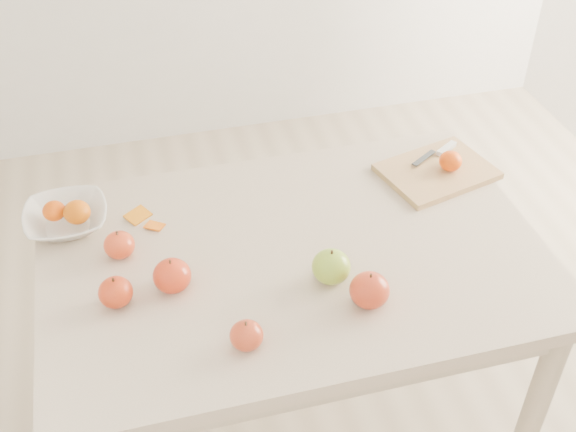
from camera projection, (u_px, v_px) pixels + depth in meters
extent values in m
cube|color=beige|center=(293.00, 257.00, 1.74)|extent=(1.20, 0.80, 0.04)
cylinder|color=#BCAA8E|center=(86.00, 307.00, 2.13)|extent=(0.06, 0.06, 0.71)
cylinder|color=#BCAA8E|center=(426.00, 245.00, 2.34)|extent=(0.06, 0.06, 0.71)
cylinder|color=#BCAA8E|center=(532.00, 417.00, 1.83)|extent=(0.06, 0.06, 0.71)
cube|color=tan|center=(437.00, 171.00, 1.97)|extent=(0.33, 0.28, 0.02)
ellipsoid|color=red|center=(451.00, 161.00, 1.94)|extent=(0.06, 0.06, 0.05)
imported|color=white|center=(66.00, 219.00, 1.79)|extent=(0.20, 0.20, 0.05)
ellipsoid|color=#E54208|center=(54.00, 211.00, 1.78)|extent=(0.06, 0.06, 0.05)
ellipsoid|color=#CA5807|center=(77.00, 212.00, 1.76)|extent=(0.07, 0.07, 0.06)
cube|color=orange|center=(138.00, 217.00, 1.83)|extent=(0.07, 0.07, 0.01)
cube|color=orange|center=(155.00, 227.00, 1.80)|extent=(0.06, 0.05, 0.01)
cube|color=white|center=(447.00, 149.00, 2.03)|extent=(0.07, 0.06, 0.01)
cube|color=#3B3E43|center=(424.00, 158.00, 1.99)|extent=(0.09, 0.06, 0.00)
ellipsoid|color=#6D9E14|center=(331.00, 267.00, 1.63)|extent=(0.09, 0.09, 0.08)
ellipsoid|color=#8A0209|center=(116.00, 292.00, 1.58)|extent=(0.08, 0.08, 0.07)
ellipsoid|color=maroon|center=(369.00, 290.00, 1.57)|extent=(0.09, 0.09, 0.08)
ellipsoid|color=#930706|center=(172.00, 276.00, 1.61)|extent=(0.09, 0.09, 0.08)
ellipsoid|color=maroon|center=(247.00, 335.00, 1.48)|extent=(0.07, 0.07, 0.06)
ellipsoid|color=#9E1009|center=(119.00, 245.00, 1.70)|extent=(0.07, 0.07, 0.07)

